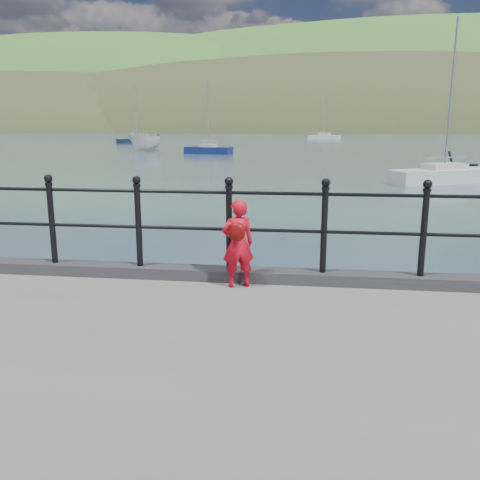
# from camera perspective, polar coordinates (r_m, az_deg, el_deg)

# --- Properties ---
(ground) EXTENTS (600.00, 600.00, 0.00)m
(ground) POSITION_cam_1_polar(r_m,az_deg,el_deg) (7.27, -5.76, -11.47)
(ground) COLOR #2D4251
(ground) RESTS_ON ground
(kerb) EXTENTS (60.00, 0.30, 0.15)m
(kerb) POSITION_cam_1_polar(r_m,az_deg,el_deg) (6.75, -6.25, -3.65)
(kerb) COLOR #28282B
(kerb) RESTS_ON quay
(railing) EXTENTS (18.11, 0.11, 1.20)m
(railing) POSITION_cam_1_polar(r_m,az_deg,el_deg) (6.58, -6.41, 2.61)
(railing) COLOR black
(railing) RESTS_ON kerb
(far_shore) EXTENTS (830.00, 200.00, 156.00)m
(far_shore) POSITION_cam_1_polar(r_m,az_deg,el_deg) (249.90, 15.94, 6.57)
(far_shore) COLOR #333A21
(far_shore) RESTS_ON ground
(child) EXTENTS (0.47, 0.40, 1.10)m
(child) POSITION_cam_1_polar(r_m,az_deg,el_deg) (6.25, -0.24, -0.35)
(child) COLOR red
(child) RESTS_ON quay
(launch_white) EXTENTS (3.54, 5.75, 2.08)m
(launch_white) POSITION_cam_1_polar(r_m,az_deg,el_deg) (56.76, -10.60, 10.75)
(launch_white) COLOR silver
(launch_white) RESTS_ON ground
(launch_navy) EXTENTS (3.23, 2.92, 1.48)m
(launch_navy) POSITION_cam_1_polar(r_m,az_deg,el_deg) (31.92, 22.66, 7.91)
(launch_navy) COLOR #0D1B31
(launch_navy) RESTS_ON ground
(sailboat_deep) EXTENTS (6.51, 3.40, 9.22)m
(sailboat_deep) POSITION_cam_1_polar(r_m,az_deg,el_deg) (104.63, 9.44, 11.32)
(sailboat_deep) COLOR silver
(sailboat_deep) RESTS_ON ground
(sailboat_port) EXTENTS (5.05, 2.70, 7.16)m
(sailboat_port) POSITION_cam_1_polar(r_m,az_deg,el_deg) (51.99, -3.57, 9.99)
(sailboat_port) COLOR navy
(sailboat_port) RESTS_ON ground
(sailboat_near) EXTENTS (6.06, 4.20, 8.25)m
(sailboat_near) POSITION_cam_1_polar(r_m,az_deg,el_deg) (28.48, 21.90, 6.67)
(sailboat_near) COLOR silver
(sailboat_near) RESTS_ON ground
(sailboat_left) EXTENTS (6.11, 4.99, 8.67)m
(sailboat_left) POSITION_cam_1_polar(r_m,az_deg,el_deg) (82.04, -11.49, 10.83)
(sailboat_left) COLOR black
(sailboat_left) RESTS_ON ground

